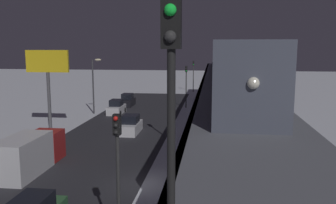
{
  "coord_description": "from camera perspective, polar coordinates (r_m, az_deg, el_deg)",
  "views": [
    {
      "loc": [
        -5.03,
        22.77,
        9.22
      ],
      "look_at": [
        0.2,
        -19.01,
        2.77
      ],
      "focal_mm": 38.45,
      "sensor_mm": 36.0,
      "label": 1
    }
  ],
  "objects": [
    {
      "name": "sedan_white_2",
      "position": [
        39.18,
        -5.92,
        -3.75
      ],
      "size": [
        1.8,
        4.21,
        1.97
      ],
      "rotation": [
        0.0,
        0.0,
        3.14
      ],
      "color": "silver",
      "rests_on": "ground_plane"
    },
    {
      "name": "traffic_light_mid",
      "position": [
        35.12,
        0.48,
        0.48
      ],
      "size": [
        0.32,
        0.44,
        6.4
      ],
      "color": "#2D2D2D",
      "rests_on": "ground_plane"
    },
    {
      "name": "sedan_white",
      "position": [
        50.78,
        -8.18,
        -0.94
      ],
      "size": [
        1.91,
        4.15,
        1.97
      ],
      "color": "silver",
      "rests_on": "ground_plane"
    },
    {
      "name": "commercial_billboard",
      "position": [
        41.42,
        -18.55,
        4.95
      ],
      "size": [
        4.8,
        0.36,
        8.9
      ],
      "color": "#4C4C51",
      "rests_on": "ground_plane"
    },
    {
      "name": "traffic_light_far",
      "position": [
        54.82,
        2.9,
        3.44
      ],
      "size": [
        0.32,
        0.44,
        6.4
      ],
      "color": "#2D2D2D",
      "rests_on": "ground_plane"
    },
    {
      "name": "delivery_van",
      "position": [
        29.12,
        -21.06,
        -7.58
      ],
      "size": [
        2.4,
        7.4,
        2.8
      ],
      "color": "#A51E1E",
      "rests_on": "ground_plane"
    },
    {
      "name": "elevated_railway",
      "position": [
        23.15,
        10.35,
        -1.24
      ],
      "size": [
        5.0,
        95.74,
        6.09
      ],
      "color": "slate",
      "rests_on": "ground_plane"
    },
    {
      "name": "ground_plane",
      "position": [
        25.08,
        -5.08,
        -12.91
      ],
      "size": [
        240.0,
        240.0,
        0.0
      ],
      "primitive_type": "plane",
      "color": "silver"
    },
    {
      "name": "rail_signal",
      "position": [
        6.62,
        0.5,
        5.16
      ],
      "size": [
        0.36,
        0.41,
        4.0
      ],
      "color": "black",
      "rests_on": "elevated_railway"
    },
    {
      "name": "traffic_light_distant",
      "position": [
        74.64,
        4.04,
        4.83
      ],
      "size": [
        0.32,
        0.44,
        6.4
      ],
      "color": "#2D2D2D",
      "rests_on": "ground_plane"
    },
    {
      "name": "subway_train",
      "position": [
        40.65,
        9.21,
        6.69
      ],
      "size": [
        2.94,
        55.47,
        3.4
      ],
      "color": "#4C5160",
      "rests_on": "elevated_railway"
    },
    {
      "name": "traffic_light_near",
      "position": [
        15.96,
        -7.98,
        -9.74
      ],
      "size": [
        0.32,
        0.44,
        6.4
      ],
      "color": "#2D2D2D",
      "rests_on": "ground_plane"
    },
    {
      "name": "street_lamp_far",
      "position": [
        50.63,
        -11.57,
        3.54
      ],
      "size": [
        1.35,
        0.44,
        7.65
      ],
      "color": "#38383D",
      "rests_on": "ground_plane"
    },
    {
      "name": "sedan_black",
      "position": [
        57.08,
        -6.44,
        0.17
      ],
      "size": [
        1.8,
        4.02,
        1.97
      ],
      "color": "black",
      "rests_on": "ground_plane"
    },
    {
      "name": "avenue_asphalt",
      "position": [
        26.57,
        -16.13,
        -11.95
      ],
      "size": [
        11.0,
        95.74,
        0.01
      ],
      "primitive_type": "cube",
      "color": "#28282D",
      "rests_on": "ground_plane"
    }
  ]
}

